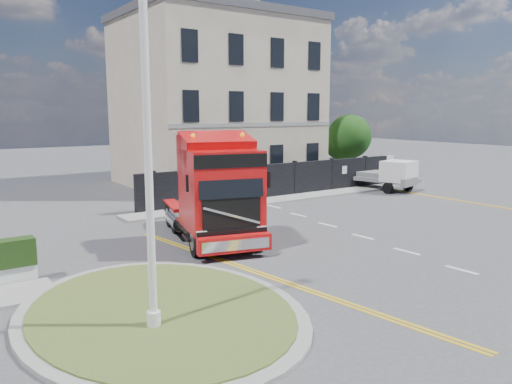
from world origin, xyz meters
TOP-DOWN VIEW (x-y plane):
  - ground at (0.00, 0.00)m, footprint 120.00×120.00m
  - traffic_island at (-7.00, -3.00)m, footprint 6.80×6.80m
  - hoarding_fence at (6.55, 9.00)m, footprint 18.80×0.25m
  - georgian_building at (6.00, 16.50)m, footprint 12.30×10.30m
  - tree at (14.38, 12.10)m, footprint 3.20×3.20m
  - pavement_far at (6.00, 8.10)m, footprint 20.00×1.60m
  - truck at (-2.43, 2.09)m, footprint 4.22×7.32m
  - flatbed_pickup at (13.11, 6.82)m, footprint 3.02×5.09m
  - lamppost_island at (-7.53, -3.84)m, footprint 0.25×0.50m

SIDE VIEW (x-z plane):
  - ground at x=0.00m, z-range 0.00..0.00m
  - pavement_far at x=6.00m, z-range 0.00..0.12m
  - traffic_island at x=-7.00m, z-range 0.00..0.16m
  - hoarding_fence at x=6.55m, z-range 0.00..2.00m
  - flatbed_pickup at x=13.11m, z-range 0.08..2.04m
  - truck at x=-2.43m, z-range -0.21..3.92m
  - tree at x=14.38m, z-range 0.65..5.45m
  - lamppost_island at x=-7.53m, z-range 0.17..8.21m
  - georgian_building at x=6.00m, z-range -0.63..12.17m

